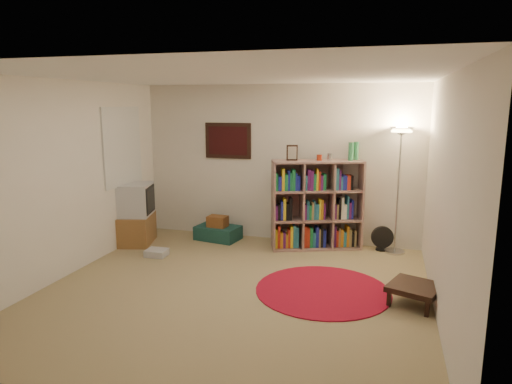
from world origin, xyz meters
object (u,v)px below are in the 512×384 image
at_px(floor_fan, 382,238).
at_px(suitcase, 218,233).
at_px(tv_stand, 137,215).
at_px(side_table, 415,288).
at_px(bookshelf, 315,206).
at_px(floor_lamp, 401,149).

relative_size(floor_fan, suitcase, 0.50).
xyz_separation_m(tv_stand, suitcase, (1.16, 0.55, -0.35)).
distance_m(tv_stand, side_table, 4.31).
bearing_deg(floor_fan, suitcase, 168.95).
height_order(bookshelf, side_table, bookshelf).
relative_size(suitcase, side_table, 1.14).
bearing_deg(side_table, bookshelf, 128.64).
relative_size(tv_stand, suitcase, 1.28).
bearing_deg(floor_fan, side_table, -92.79).
xyz_separation_m(floor_lamp, side_table, (0.19, -1.83, -1.36)).
xyz_separation_m(bookshelf, floor_lamp, (1.19, 0.10, 0.90)).
relative_size(floor_lamp, floor_fan, 4.93).
height_order(bookshelf, floor_lamp, floor_lamp).
relative_size(bookshelf, floor_fan, 4.30).
xyz_separation_m(suitcase, side_table, (2.98, -1.72, 0.09)).
bearing_deg(tv_stand, floor_lamp, -5.10).
height_order(floor_lamp, suitcase, floor_lamp).
height_order(bookshelf, tv_stand, bookshelf).
relative_size(bookshelf, side_table, 2.46).
relative_size(tv_stand, side_table, 1.46).
distance_m(bookshelf, suitcase, 1.68).
bearing_deg(bookshelf, floor_lamp, -15.45).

